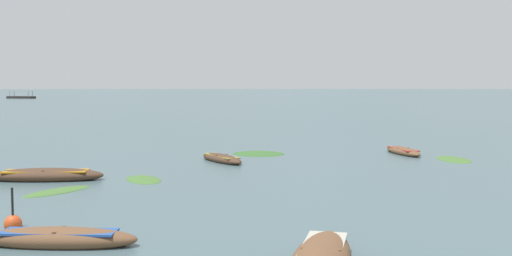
% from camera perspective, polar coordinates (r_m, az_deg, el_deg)
% --- Properties ---
extents(ground_plane, '(6000.00, 6000.00, 0.00)m').
position_cam_1_polar(ground_plane, '(1506.01, -5.87, 3.86)').
color(ground_plane, '#476066').
extents(mountain_2, '(705.95, 705.95, 209.54)m').
position_cam_1_polar(mountain_2, '(2133.28, -11.73, 6.65)').
color(mountain_2, slate).
rests_on(mountain_2, ground).
extents(mountain_3, '(978.10, 978.10, 390.95)m').
position_cam_1_polar(mountain_3, '(2201.23, 7.47, 8.98)').
color(mountain_3, slate).
rests_on(mountain_3, ground).
extents(rowboat_2, '(1.27, 3.72, 0.46)m').
position_cam_1_polar(rowboat_2, '(32.57, 14.09, -2.20)').
color(rowboat_2, brown).
rests_on(rowboat_2, ground).
extents(rowboat_3, '(4.46, 1.48, 0.59)m').
position_cam_1_polar(rowboat_3, '(24.16, -19.70, -4.35)').
color(rowboat_3, '#4C3323').
rests_on(rowboat_3, ground).
extents(rowboat_4, '(2.36, 3.63, 0.47)m').
position_cam_1_polar(rowboat_4, '(28.38, -3.36, -2.99)').
color(rowboat_4, '#4C3323').
rests_on(rowboat_4, ground).
extents(rowboat_7, '(3.72, 1.47, 0.52)m').
position_cam_1_polar(rowboat_7, '(14.29, -18.57, -10.12)').
color(rowboat_7, brown).
rests_on(rowboat_7, ground).
extents(ferry_0, '(9.14, 5.70, 2.54)m').
position_cam_1_polar(ferry_0, '(195.64, -21.84, 2.80)').
color(ferry_0, '#2D2826').
rests_on(ferry_0, ground).
extents(mooring_buoy, '(0.45, 0.45, 1.16)m').
position_cam_1_polar(mooring_buoy, '(16.51, -22.53, -8.52)').
color(mooring_buoy, '#DB4C1E').
rests_on(mooring_buoy, ground).
extents(weed_patch_0, '(1.94, 2.67, 0.14)m').
position_cam_1_polar(weed_patch_0, '(23.28, -10.87, -4.96)').
color(weed_patch_0, '#477033').
rests_on(weed_patch_0, ground).
extents(weed_patch_1, '(3.74, 3.82, 0.14)m').
position_cam_1_polar(weed_patch_1, '(31.64, 0.24, -2.52)').
color(weed_patch_1, '#38662D').
rests_on(weed_patch_1, ground).
extents(weed_patch_2, '(1.87, 3.20, 0.14)m').
position_cam_1_polar(weed_patch_2, '(30.71, 18.64, -2.93)').
color(weed_patch_2, '#477033').
rests_on(weed_patch_2, ground).
extents(weed_patch_3, '(2.45, 2.77, 0.14)m').
position_cam_1_polar(weed_patch_3, '(21.46, -18.71, -5.87)').
color(weed_patch_3, '#477033').
rests_on(weed_patch_3, ground).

